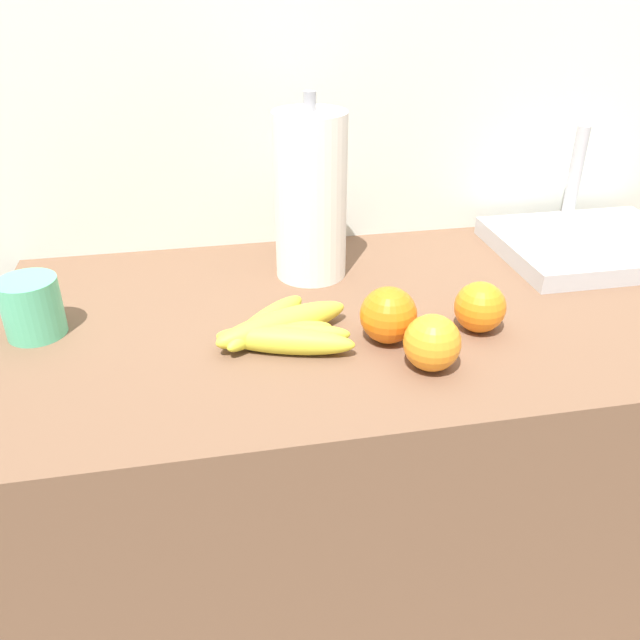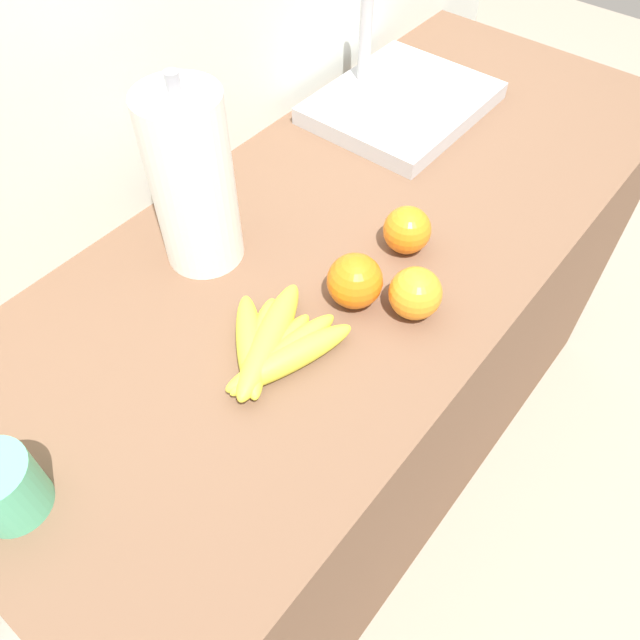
{
  "view_description": "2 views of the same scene",
  "coord_description": "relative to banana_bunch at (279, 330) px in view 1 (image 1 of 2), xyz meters",
  "views": [
    {
      "loc": [
        -0.4,
        -0.86,
        1.33
      ],
      "look_at": [
        -0.25,
        -0.09,
        0.89
      ],
      "focal_mm": 36.06,
      "sensor_mm": 36.0,
      "label": 1
    },
    {
      "loc": [
        -0.66,
        -0.44,
        1.55
      ],
      "look_at": [
        -0.26,
        -0.12,
        0.91
      ],
      "focal_mm": 34.93,
      "sensor_mm": 36.0,
      "label": 2
    }
  ],
  "objects": [
    {
      "name": "ground_plane",
      "position": [
        0.31,
        0.07,
        -0.87
      ],
      "size": [
        6.0,
        6.0,
        0.0
      ],
      "primitive_type": "plane",
      "color": "gray"
    },
    {
      "name": "counter",
      "position": [
        0.31,
        0.07,
        -0.44
      ],
      "size": [
        1.48,
        0.61,
        0.85
      ],
      "primitive_type": "cube",
      "color": "brown",
      "rests_on": "ground"
    },
    {
      "name": "wall_back",
      "position": [
        0.31,
        0.41,
        -0.22
      ],
      "size": [
        1.88,
        0.06,
        1.3
      ],
      "primitive_type": "cube",
      "color": "silver",
      "rests_on": "ground"
    },
    {
      "name": "banana_bunch",
      "position": [
        0.0,
        0.0,
        0.0
      ],
      "size": [
        0.21,
        0.19,
        0.04
      ],
      "color": "gold",
      "rests_on": "counter"
    },
    {
      "name": "orange_back_right",
      "position": [
        0.15,
        -0.02,
        0.02
      ],
      "size": [
        0.08,
        0.08,
        0.08
      ],
      "primitive_type": "sphere",
      "color": "orange",
      "rests_on": "counter"
    },
    {
      "name": "orange_far_right",
      "position": [
        0.3,
        -0.02,
        0.02
      ],
      "size": [
        0.08,
        0.08,
        0.08
      ],
      "primitive_type": "sphere",
      "color": "orange",
      "rests_on": "counter"
    },
    {
      "name": "orange_center",
      "position": [
        0.19,
        -0.1,
        0.02
      ],
      "size": [
        0.08,
        0.08,
        0.08
      ],
      "primitive_type": "sphere",
      "color": "orange",
      "rests_on": "counter"
    },
    {
      "name": "paper_towel_roll",
      "position": [
        0.09,
        0.22,
        0.12
      ],
      "size": [
        0.12,
        0.12,
        0.31
      ],
      "color": "white",
      "rests_on": "counter"
    },
    {
      "name": "sink_basin",
      "position": [
        0.62,
        0.21,
        0.0
      ],
      "size": [
        0.35,
        0.28,
        0.21
      ],
      "color": "#B7BABF",
      "rests_on": "counter"
    },
    {
      "name": "mug",
      "position": [
        -0.35,
        0.09,
        0.02
      ],
      "size": [
        0.08,
        0.08,
        0.09
      ],
      "primitive_type": "cylinder",
      "color": "#56BF8F",
      "rests_on": "counter"
    }
  ]
}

